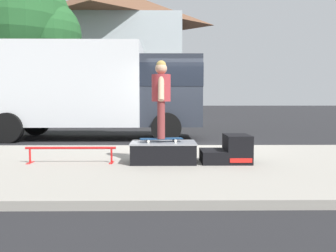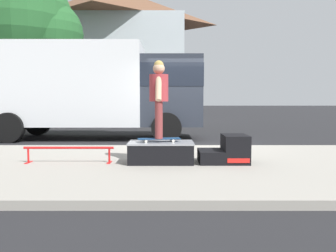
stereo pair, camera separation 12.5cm
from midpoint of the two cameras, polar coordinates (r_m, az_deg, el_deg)
ground_plane at (r=9.60m, az=3.46°, el=-3.41°), size 140.00×140.00×0.00m
sidewalk_slab at (r=6.64m, az=5.35°, el=-6.33°), size 50.00×5.00×0.12m
skate_box at (r=6.55m, az=-1.30°, el=-4.11°), size 1.19×0.73×0.38m
kicker_ramp at (r=6.65m, az=9.34°, el=-3.97°), size 0.89×0.69×0.51m
grind_rail at (r=6.76m, az=-15.87°, el=-3.82°), size 1.65×0.28×0.30m
skateboard at (r=6.52m, az=-1.64°, el=-2.07°), size 0.80×0.33×0.07m
skater_kid at (r=6.48m, az=-1.66°, el=5.37°), size 0.34×0.73×1.42m
box_truck at (r=11.93m, az=-11.94°, el=6.17°), size 6.91×2.63×3.05m
street_tree_main at (r=16.75m, az=-22.44°, el=14.89°), size 4.93×4.48×6.86m
house_behind at (r=23.25m, az=-9.73°, el=11.48°), size 9.54×8.23×8.40m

